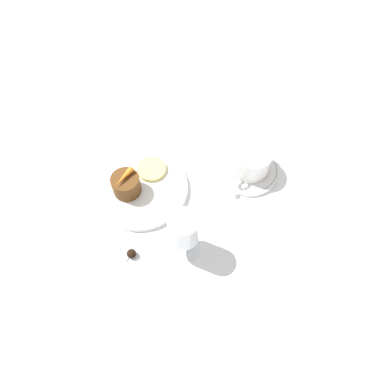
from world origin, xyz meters
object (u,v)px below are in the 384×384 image
dinner_plate (141,188)px  dessert_cake (126,185)px  coffee_cup (251,160)px  fork (102,241)px  wine_glass (184,231)px

dinner_plate → dessert_cake: dessert_cake is taller
coffee_cup → fork: 0.39m
coffee_cup → wine_glass: size_ratio=0.91×
coffee_cup → fork: (0.37, -0.12, -0.04)m
fork → dessert_cake: size_ratio=2.94×
dinner_plate → dessert_cake: (0.03, -0.02, 0.03)m
coffee_cup → dessert_cake: size_ratio=1.81×
dinner_plate → dessert_cake: bearing=-30.6°
coffee_cup → wine_glass: (0.26, 0.02, 0.04)m
dessert_cake → dinner_plate: bearing=149.4°
dinner_plate → wine_glass: (0.04, 0.18, 0.08)m
dinner_plate → wine_glass: size_ratio=1.71×
wine_glass → fork: wine_glass is taller
coffee_cup → dessert_cake: (0.24, -0.17, -0.00)m
wine_glass → dessert_cake: bearing=-93.4°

